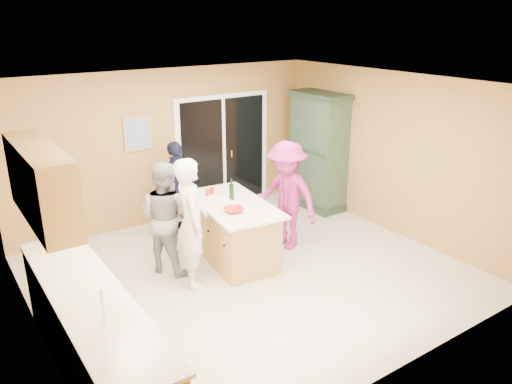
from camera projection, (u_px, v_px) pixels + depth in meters
floor at (251, 273)px, 6.97m from camera, size 5.50×5.50×0.00m
ceiling at (251, 85)px, 6.10m from camera, size 5.50×5.00×0.10m
wall_back at (169, 146)px, 8.48m from camera, size 5.50×0.10×2.60m
wall_front at (402, 258)px, 4.59m from camera, size 5.50×0.10×2.60m
wall_left at (27, 235)px, 5.07m from camera, size 0.10×5.00×2.60m
wall_right at (393, 154)px, 8.00m from camera, size 0.10×5.00×2.60m
left_cabinet_run at (98, 347)px, 4.70m from camera, size 0.65×3.05×1.24m
upper_cabinets at (41, 184)px, 4.82m from camera, size 0.35×1.60×0.75m
sliding_door at (223, 152)px, 9.09m from camera, size 1.90×0.07×2.10m
framed_picture at (137, 133)px, 8.07m from camera, size 0.46×0.04×0.56m
kitchen_island at (233, 233)px, 7.26m from camera, size 1.08×1.76×0.88m
green_hutch at (318, 152)px, 9.11m from camera, size 0.61×1.16×2.13m
woman_white at (192, 223)px, 6.45m from camera, size 0.60×0.73×1.74m
woman_grey at (166, 217)px, 6.84m from camera, size 0.90×0.97×1.59m
woman_navy at (178, 188)px, 8.08m from camera, size 0.95×0.53×1.54m
woman_magenta at (287, 196)px, 7.52m from camera, size 0.88×1.21×1.67m
serving_bowl at (234, 210)px, 6.76m from camera, size 0.29×0.29×0.06m
tulip_vase at (49, 228)px, 5.65m from camera, size 0.22×0.17×0.38m
tumbler_near at (208, 193)px, 7.37m from camera, size 0.08×0.08×0.09m
tumbler_far at (212, 191)px, 7.45m from camera, size 0.09×0.09×0.10m
wine_bottle at (232, 191)px, 7.20m from camera, size 0.07×0.07×0.31m
white_plate at (224, 200)px, 7.17m from camera, size 0.29×0.29×0.02m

